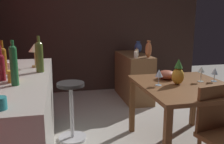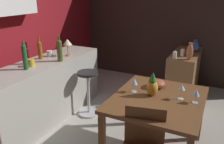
{
  "view_description": "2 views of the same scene",
  "coord_description": "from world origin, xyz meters",
  "views": [
    {
      "loc": [
        -2.3,
        1.0,
        1.43
      ],
      "look_at": [
        0.4,
        0.4,
        0.83
      ],
      "focal_mm": 38.98,
      "sensor_mm": 36.0,
      "label": 1
    },
    {
      "loc": [
        -2.3,
        -0.89,
        1.87
      ],
      "look_at": [
        0.32,
        0.39,
        0.83
      ],
      "focal_mm": 36.95,
      "sensor_mm": 36.0,
      "label": 2
    }
  ],
  "objects": [
    {
      "name": "wine_bottle_olive",
      "position": [
        0.24,
        1.19,
        1.07
      ],
      "size": [
        0.08,
        0.08,
        0.37
      ],
      "color": "#475623",
      "rests_on": "kitchen_counter"
    },
    {
      "name": "pillar_candle_tall",
      "position": [
        1.6,
        -0.3,
        0.88
      ],
      "size": [
        0.07,
        0.07,
        0.14
      ],
      "color": "white",
      "rests_on": "sideboard_cabinet"
    },
    {
      "name": "wine_glass_center",
      "position": [
        0.08,
        -0.56,
        0.87
      ],
      "size": [
        0.08,
        0.08,
        0.17
      ],
      "color": "silver",
      "rests_on": "dining_table"
    },
    {
      "name": "wall_side_right",
      "position": [
        2.55,
        0.3,
        1.3
      ],
      "size": [
        0.1,
        4.4,
        2.6
      ],
      "primitive_type": "cube",
      "color": "#33231E",
      "rests_on": "ground_plane"
    },
    {
      "name": "wine_glass_left",
      "position": [
        0.04,
        -0.03,
        0.87
      ],
      "size": [
        0.08,
        0.08,
        0.17
      ],
      "color": "silver",
      "rests_on": "dining_table"
    },
    {
      "name": "wine_bottle_amber",
      "position": [
        0.2,
        1.52,
        1.05
      ],
      "size": [
        0.07,
        0.07,
        0.33
      ],
      "color": "#8C5114",
      "rests_on": "kitchen_counter"
    },
    {
      "name": "kitchen_counter",
      "position": [
        0.1,
        1.39,
        0.45
      ],
      "size": [
        2.1,
        0.6,
        0.9
      ],
      "primitive_type": "cube",
      "color": "#B2ADA3",
      "rests_on": "ground_plane"
    },
    {
      "name": "cup_mustard",
      "position": [
        -0.13,
        1.39,
        0.95
      ],
      "size": [
        0.13,
        0.09,
        0.1
      ],
      "color": "gold",
      "rests_on": "kitchen_counter"
    },
    {
      "name": "vase_ceramic_blue",
      "position": [
        1.97,
        -0.45,
        0.92
      ],
      "size": [
        0.14,
        0.14,
        0.22
      ],
      "color": "#334C8C",
      "rests_on": "sideboard_cabinet"
    },
    {
      "name": "pineapple_centerpiece",
      "position": [
        0.03,
        -0.25,
        0.86
      ],
      "size": [
        0.13,
        0.13,
        0.28
      ],
      "color": "gold",
      "rests_on": "dining_table"
    },
    {
      "name": "chair_near_window",
      "position": [
        -0.6,
        -0.37,
        0.47
      ],
      "size": [
        0.47,
        0.47,
        0.86
      ],
      "color": "brown",
      "rests_on": "ground_plane"
    },
    {
      "name": "wine_bottle_green",
      "position": [
        -0.25,
        1.35,
        1.08
      ],
      "size": [
        0.06,
        0.06,
        0.37
      ],
      "color": "#1E592D",
      "rests_on": "kitchen_counter"
    },
    {
      "name": "wine_bottle_ruby",
      "position": [
        -0.06,
        1.49,
        1.04
      ],
      "size": [
        0.07,
        0.07,
        0.31
      ],
      "color": "maroon",
      "rests_on": "kitchen_counter"
    },
    {
      "name": "fruit_bowl",
      "position": [
        0.27,
        -0.23,
        0.79
      ],
      "size": [
        0.21,
        0.21,
        0.11
      ],
      "primitive_type": "ellipsoid",
      "color": "#9E4C38",
      "rests_on": "dining_table"
    },
    {
      "name": "vase_copper",
      "position": [
        1.42,
        -0.44,
        0.95
      ],
      "size": [
        0.11,
        0.11,
        0.27
      ],
      "color": "#B26038",
      "rests_on": "sideboard_cabinet"
    },
    {
      "name": "bar_stool",
      "position": [
        0.47,
        0.87,
        0.38
      ],
      "size": [
        0.34,
        0.34,
        0.71
      ],
      "color": "#262323",
      "rests_on": "ground_plane"
    },
    {
      "name": "dining_table",
      "position": [
        0.01,
        -0.33,
        0.65
      ],
      "size": [
        1.13,
        0.97,
        0.74
      ],
      "color": "brown",
      "rests_on": "ground_plane"
    },
    {
      "name": "cup_white",
      "position": [
        0.37,
        1.49,
        0.95
      ],
      "size": [
        0.12,
        0.09,
        0.09
      ],
      "color": "white",
      "rests_on": "kitchen_counter"
    },
    {
      "name": "counter_lamp",
      "position": [
        0.52,
        1.25,
        1.1
      ],
      "size": [
        0.14,
        0.14,
        0.27
      ],
      "color": "#A58447",
      "rests_on": "kitchen_counter"
    },
    {
      "name": "wine_glass_right",
      "position": [
        0.06,
        -0.71,
        0.85
      ],
      "size": [
        0.07,
        0.07,
        0.16
      ],
      "color": "silver",
      "rests_on": "dining_table"
    },
    {
      "name": "pillar_candle_short",
      "position": [
        1.39,
        -0.22,
        0.88
      ],
      "size": [
        0.06,
        0.06,
        0.14
      ],
      "color": "white",
      "rests_on": "sideboard_cabinet"
    },
    {
      "name": "sideboard_cabinet",
      "position": [
        1.84,
        -0.33,
        0.41
      ],
      "size": [
        1.1,
        0.44,
        0.82
      ],
      "primitive_type": "cube",
      "color": "brown",
      "rests_on": "ground_plane"
    }
  ]
}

